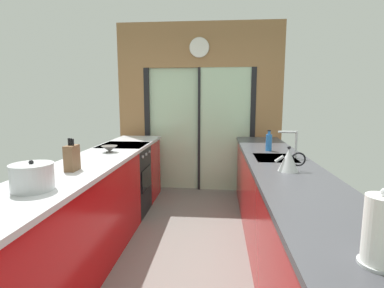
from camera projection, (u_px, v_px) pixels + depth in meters
name	position (u px, v px, depth m)	size (l,w,h in m)	color
ground_plane	(188.00, 238.00, 3.29)	(5.04, 7.60, 0.02)	slate
back_wall_unit	(199.00, 98.00, 4.83)	(2.64, 0.12, 2.70)	olive
left_counter_run	(88.00, 210.00, 2.84)	(0.62, 3.80, 0.92)	#AD0C0F
right_counter_run	(280.00, 210.00, 2.85)	(0.62, 3.80, 0.92)	#AD0C0F
sink_faucet	(293.00, 140.00, 2.98)	(0.19, 0.02, 0.27)	#B7BABC
oven_range	(125.00, 179.00, 3.94)	(0.60, 0.60, 0.92)	black
mixing_bowl	(109.00, 149.00, 3.32)	(0.18, 0.18, 0.07)	#514C47
knife_block	(72.00, 158.00, 2.47)	(0.08, 0.14, 0.27)	brown
stock_pot	(32.00, 177.00, 1.94)	(0.27, 0.27, 0.20)	#B7BABC
kettle	(289.00, 160.00, 2.45)	(0.25, 0.17, 0.21)	#B7BABC
soap_bottle	(269.00, 142.00, 3.42)	(0.07, 0.07, 0.24)	#286BB7
paper_towel_roll	(381.00, 232.00, 1.06)	(0.14, 0.14, 0.29)	#B7BABC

